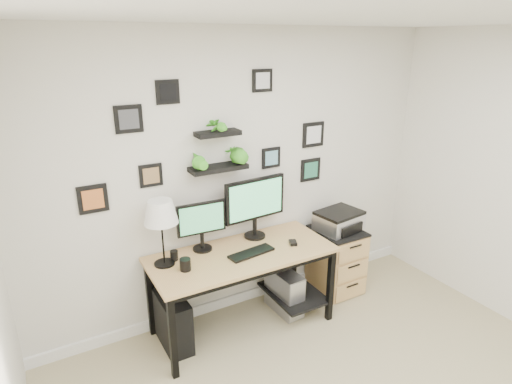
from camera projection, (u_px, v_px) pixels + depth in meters
room at (246, 295)px, 4.31m from camera, size 4.00×4.00×4.00m
desk at (244, 263)px, 3.76m from camera, size 1.60×0.70×0.75m
monitor_left at (202, 223)px, 3.64m from camera, size 0.43×0.18×0.44m
monitor_right at (255, 203)px, 3.86m from camera, size 0.61×0.21×0.57m
keyboard at (251, 253)px, 3.65m from camera, size 0.43×0.19×0.02m
mouse at (293, 243)px, 3.83m from camera, size 0.09×0.11×0.03m
table_lamp at (161, 214)px, 3.34m from camera, size 0.27×0.27×0.56m
mug at (185, 265)px, 3.38m from camera, size 0.09×0.09×0.10m
pen_cup at (174, 255)px, 3.54m from camera, size 0.07×0.07×0.08m
pc_tower_black at (173, 321)px, 3.62m from camera, size 0.21×0.46×0.46m
pc_tower_grey at (284, 291)px, 4.09m from camera, size 0.21×0.43×0.42m
file_cabinet at (336, 259)px, 4.42m from camera, size 0.43×0.53×0.67m
printer at (339, 221)px, 4.28m from camera, size 0.48×0.40×0.20m
wall_decor at (221, 145)px, 3.60m from camera, size 2.30×0.18×1.09m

